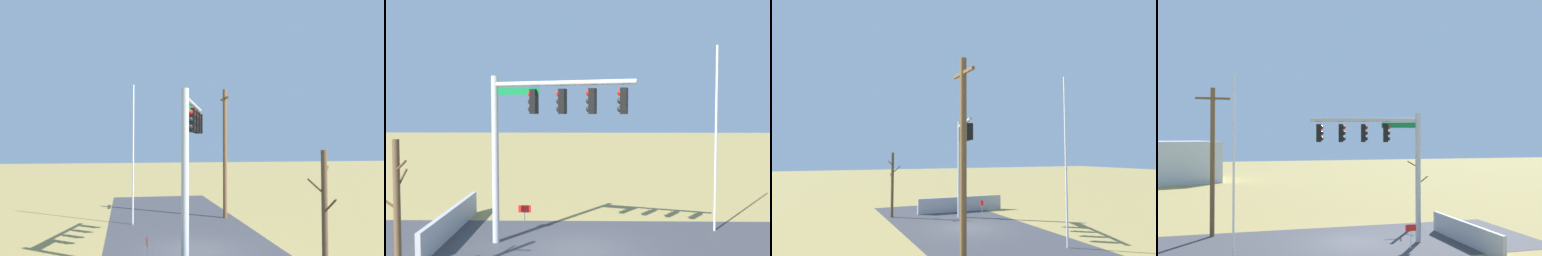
{
  "view_description": "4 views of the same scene",
  "coord_description": "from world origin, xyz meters",
  "views": [
    {
      "loc": [
        17.52,
        -3.06,
        4.8
      ],
      "look_at": [
        1.09,
        -0.24,
        5.46
      ],
      "focal_mm": 36.56,
      "sensor_mm": 36.0,
      "label": 1
    },
    {
      "loc": [
        -0.17,
        14.61,
        5.42
      ],
      "look_at": [
        0.07,
        0.4,
        4.78
      ],
      "focal_mm": 35.94,
      "sensor_mm": 36.0,
      "label": 2
    },
    {
      "loc": [
        -19.75,
        8.75,
        4.52
      ],
      "look_at": [
        0.84,
        -0.13,
        6.16
      ],
      "focal_mm": 32.65,
      "sensor_mm": 36.0,
      "label": 3
    },
    {
      "loc": [
        -6.29,
        -22.83,
        5.59
      ],
      "look_at": [
        -0.0,
        0.11,
        6.05
      ],
      "focal_mm": 41.76,
      "sensor_mm": 36.0,
      "label": 4
    }
  ],
  "objects": [
    {
      "name": "ground_plane",
      "position": [
        0.0,
        0.0,
        0.0
      ],
      "size": [
        160.0,
        160.0,
        0.0
      ],
      "primitive_type": "plane",
      "color": "#9E894C"
    },
    {
      "name": "road_surface",
      "position": [
        -4.0,
        0.0,
        0.01
      ],
      "size": [
        28.0,
        8.0,
        0.01
      ],
      "primitive_type": "cube",
      "color": "#3D3D42",
      "rests_on": "ground_plane"
    },
    {
      "name": "sidewalk_corner",
      "position": [
        4.47,
        -0.91,
        0.0
      ],
      "size": [
        6.0,
        6.0,
        0.01
      ],
      "primitive_type": "cube",
      "color": "#B7B5AD",
      "rests_on": "ground_plane"
    },
    {
      "name": "retaining_fence",
      "position": [
        5.65,
        -1.94,
        0.57
      ],
      "size": [
        0.2,
        6.94,
        1.14
      ],
      "primitive_type": "cube",
      "color": "#A8A8AD",
      "rests_on": "ground_plane"
    },
    {
      "name": "signal_mast",
      "position": [
        1.71,
        -0.4,
        4.89
      ],
      "size": [
        5.69,
        1.84,
        6.83
      ],
      "color": "#B2B5BA",
      "rests_on": "ground_plane"
    },
    {
      "name": "flagpole",
      "position": [
        -6.04,
        -2.58,
        4.16
      ],
      "size": [
        0.1,
        0.1,
        8.32
      ],
      "primitive_type": "cylinder",
      "color": "silver",
      "rests_on": "ground_plane"
    },
    {
      "name": "bare_tree",
      "position": [
        5.36,
        3.51,
        2.35
      ],
      "size": [
        1.27,
        1.02,
        4.59
      ],
      "color": "brown",
      "rests_on": "ground_plane"
    },
    {
      "name": "open_sign",
      "position": [
        2.49,
        -2.21,
        0.91
      ],
      "size": [
        0.56,
        0.04,
        1.22
      ],
      "color": "silver",
      "rests_on": "ground_plane"
    }
  ]
}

